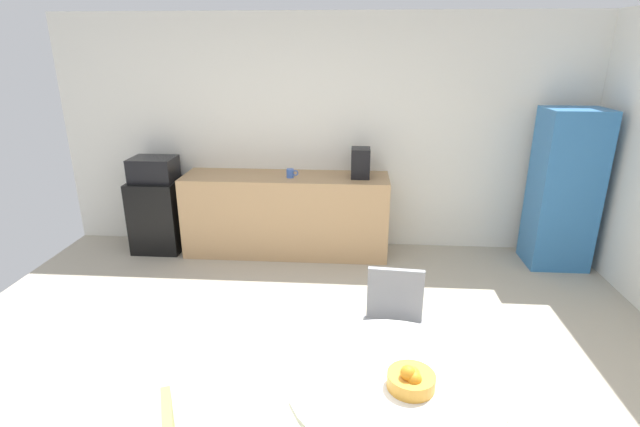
% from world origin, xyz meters
% --- Properties ---
extents(ground_plane, '(6.00, 6.00, 0.00)m').
position_xyz_m(ground_plane, '(0.00, 0.00, 0.00)').
color(ground_plane, '#B2A893').
extents(wall_back, '(6.00, 0.10, 2.60)m').
position_xyz_m(wall_back, '(0.00, 3.00, 1.30)').
color(wall_back, white).
rests_on(wall_back, ground_plane).
extents(counter_block, '(2.27, 0.60, 0.90)m').
position_xyz_m(counter_block, '(-0.38, 2.65, 0.45)').
color(counter_block, tan).
rests_on(counter_block, ground_plane).
extents(mini_fridge, '(0.54, 0.54, 0.82)m').
position_xyz_m(mini_fridge, '(-1.87, 2.65, 0.41)').
color(mini_fridge, black).
rests_on(mini_fridge, ground_plane).
extents(microwave, '(0.48, 0.38, 0.26)m').
position_xyz_m(microwave, '(-1.87, 2.65, 0.95)').
color(microwave, black).
rests_on(microwave, mini_fridge).
extents(locker_cabinet, '(0.60, 0.50, 1.67)m').
position_xyz_m(locker_cabinet, '(2.55, 2.55, 0.83)').
color(locker_cabinet, '#3372B2').
rests_on(locker_cabinet, ground_plane).
extents(round_table, '(1.02, 1.02, 0.75)m').
position_xyz_m(round_table, '(0.58, -0.48, 0.60)').
color(round_table, silver).
rests_on(round_table, ground_plane).
extents(chair_gray, '(0.45, 0.45, 0.83)m').
position_xyz_m(chair_gray, '(0.66, 0.44, 0.52)').
color(chair_gray, silver).
rests_on(chair_gray, ground_plane).
extents(fruit_bowl, '(0.22, 0.22, 0.13)m').
position_xyz_m(fruit_bowl, '(0.65, -0.55, 0.80)').
color(fruit_bowl, gold).
rests_on(fruit_bowl, round_table).
extents(mug_white, '(0.13, 0.08, 0.09)m').
position_xyz_m(mug_white, '(-0.32, 2.58, 0.95)').
color(mug_white, '#3F66BF').
rests_on(mug_white, counter_block).
extents(coffee_maker, '(0.20, 0.24, 0.32)m').
position_xyz_m(coffee_maker, '(0.43, 2.65, 1.06)').
color(coffee_maker, black).
rests_on(coffee_maker, counter_block).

